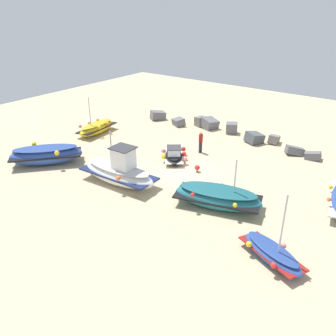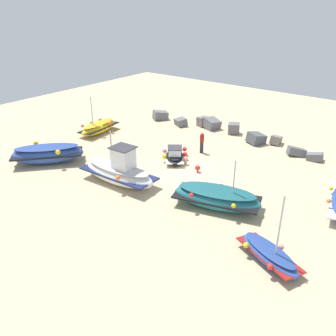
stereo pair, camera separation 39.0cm
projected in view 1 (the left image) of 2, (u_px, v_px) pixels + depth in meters
ground_plane at (185, 172)px, 24.67m from camera, size 53.72×53.72×0.00m
fishing_boat_0 at (119, 172)px, 22.88m from camera, size 5.55×2.34×3.54m
fishing_boat_1 at (218, 197)px, 20.34m from camera, size 5.42×3.22×3.13m
fishing_boat_2 at (46, 154)px, 25.67m from camera, size 4.86×5.16×1.44m
fishing_boat_4 at (97, 128)px, 31.59m from camera, size 2.18×4.25×3.52m
fishing_boat_5 at (272, 253)px, 16.20m from camera, size 3.64×2.52×3.69m
fishing_boat_6 at (174, 155)px, 26.39m from camera, size 2.89×3.22×1.16m
person_walking at (201, 141)px, 27.43m from camera, size 0.32×0.32×1.73m
breakwater_rocks at (229, 131)px, 31.33m from camera, size 19.30×2.93×1.23m
mooring_buoy_0 at (197, 168)px, 24.61m from camera, size 0.38×0.38×0.51m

